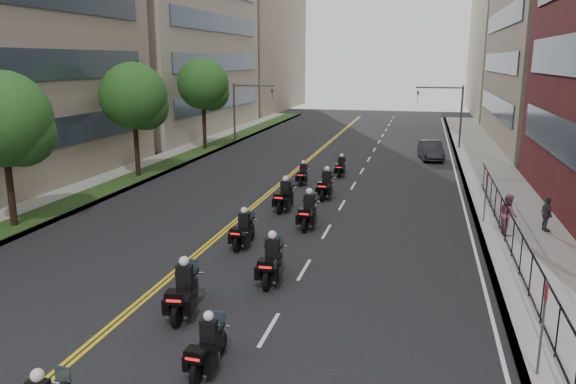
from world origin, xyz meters
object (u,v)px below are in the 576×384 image
motorcycle_2 (184,293)px  pedestrian_c (547,214)px  motorcycle_1 (207,348)px  motorcycle_5 (308,212)px  motorcycle_3 (272,262)px  motorcycle_9 (341,167)px  pedestrian_b (508,214)px  motorcycle_4 (243,231)px  motorcycle_8 (303,175)px  motorcycle_6 (285,197)px  parked_sedan (431,150)px  motorcycle_7 (326,186)px

motorcycle_2 → pedestrian_c: 17.13m
motorcycle_1 → motorcycle_5: (-0.02, 12.96, 0.12)m
motorcycle_1 → motorcycle_3: 6.09m
motorcycle_9 → pedestrian_b: 14.91m
motorcycle_4 → motorcycle_8: bearing=93.1°
motorcycle_8 → pedestrian_b: size_ratio=1.13×
motorcycle_3 → motorcycle_4: bearing=119.3°
motorcycle_5 → motorcycle_6: bearing=123.9°
parked_sedan → motorcycle_3: bearing=-109.5°
motorcycle_2 → motorcycle_6: motorcycle_2 is taller
motorcycle_8 → motorcycle_9: bearing=55.8°
motorcycle_1 → pedestrian_b: pedestrian_b is taller
motorcycle_6 → motorcycle_4: bearing=-88.7°
motorcycle_4 → parked_sedan: 25.35m
pedestrian_c → motorcycle_7: bearing=54.0°
motorcycle_6 → motorcycle_8: bearing=97.7°
motorcycle_1 → parked_sedan: motorcycle_1 is taller
motorcycle_4 → motorcycle_9: bearing=85.8°
motorcycle_3 → pedestrian_c: (10.66, 8.36, 0.21)m
motorcycle_3 → motorcycle_7: (-0.23, 12.75, -0.01)m
motorcycle_1 → motorcycle_2: size_ratio=0.85×
motorcycle_2 → motorcycle_7: motorcycle_2 is taller
motorcycle_1 → motorcycle_6: 15.82m
motorcycle_7 → parked_sedan: motorcycle_7 is taller
motorcycle_2 → motorcycle_4: motorcycle_2 is taller
motorcycle_4 → pedestrian_c: (12.85, 4.89, 0.28)m
motorcycle_7 → parked_sedan: (5.92, 14.82, 0.01)m
motorcycle_3 → motorcycle_8: bearing=95.2°
motorcycle_6 → pedestrian_c: 12.63m
motorcycle_1 → motorcycle_4: motorcycle_4 is taller
motorcycle_6 → motorcycle_2: bearing=-86.1°
motorcycle_9 → motorcycle_8: bearing=-120.4°
motorcycle_6 → parked_sedan: (7.59, 17.95, 0.01)m
motorcycle_4 → parked_sedan: motorcycle_4 is taller
motorcycle_2 → motorcycle_8: size_ratio=1.22×
motorcycle_9 → motorcycle_5: bearing=-86.4°
motorcycle_6 → pedestrian_b: bearing=-7.2°
motorcycle_7 → motorcycle_9: 6.45m
motorcycle_4 → motorcycle_9: motorcycle_4 is taller
motorcycle_9 → parked_sedan: motorcycle_9 is taller
motorcycle_7 → motorcycle_5: bearing=-85.1°
parked_sedan → pedestrian_b: 20.35m
motorcycle_6 → parked_sedan: motorcycle_6 is taller
motorcycle_3 → parked_sedan: 28.15m
motorcycle_4 → motorcycle_7: 9.48m
motorcycle_7 → pedestrian_c: size_ratio=1.57×
motorcycle_3 → motorcycle_5: (-0.06, 6.87, 0.01)m
motorcycle_6 → motorcycle_8: 6.50m
motorcycle_9 → pedestrian_c: size_ratio=1.32×
motorcycle_8 → pedestrian_b: (11.21, -8.63, 0.46)m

